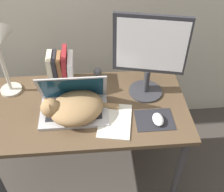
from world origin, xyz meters
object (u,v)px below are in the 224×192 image
(external_monitor, at_px, (150,53))
(laptop, at_px, (74,104))
(computer_mouse, at_px, (158,119))
(desk_lamp, at_px, (3,49))
(book_row, at_px, (61,70))
(cat, at_px, (74,107))
(notepad, at_px, (115,121))
(webcam, at_px, (98,72))

(external_monitor, bearing_deg, laptop, -164.27)
(computer_mouse, bearing_deg, desk_lamp, 159.83)
(laptop, xyz_separation_m, book_row, (-0.07, 0.25, 0.06))
(cat, distance_m, external_monitor, 0.51)
(desk_lamp, distance_m, notepad, 0.72)
(notepad, bearing_deg, cat, 164.34)
(laptop, bearing_deg, webcam, 62.34)
(cat, distance_m, desk_lamp, 0.49)
(cat, distance_m, notepad, 0.24)
(cat, height_order, notepad, cat)
(computer_mouse, bearing_deg, laptop, 164.70)
(cat, xyz_separation_m, external_monitor, (0.43, 0.16, 0.22))
(desk_lamp, bearing_deg, book_row, 15.35)
(laptop, bearing_deg, notepad, -24.68)
(desk_lamp, xyz_separation_m, notepad, (0.58, -0.28, -0.32))
(cat, distance_m, computer_mouse, 0.47)
(cat, bearing_deg, book_row, 105.12)
(desk_lamp, distance_m, webcam, 0.58)
(webcam, bearing_deg, external_monitor, -28.97)
(book_row, bearing_deg, webcam, 7.71)
(laptop, distance_m, desk_lamp, 0.48)
(laptop, distance_m, webcam, 0.32)
(cat, bearing_deg, external_monitor, 20.94)
(desk_lamp, bearing_deg, laptop, -26.05)
(webcam, bearing_deg, computer_mouse, -52.40)
(cat, bearing_deg, computer_mouse, -10.46)
(external_monitor, relative_size, computer_mouse, 5.32)
(laptop, relative_size, book_row, 1.60)
(external_monitor, height_order, desk_lamp, external_monitor)
(book_row, bearing_deg, desk_lamp, -164.65)
(computer_mouse, relative_size, webcam, 1.21)
(laptop, xyz_separation_m, webcam, (0.15, 0.28, 0.00))
(notepad, distance_m, webcam, 0.40)
(external_monitor, bearing_deg, cat, -159.06)
(cat, bearing_deg, webcam, 66.22)
(desk_lamp, relative_size, notepad, 1.65)
(laptop, height_order, cat, laptop)
(laptop, bearing_deg, computer_mouse, -15.30)
(cat, relative_size, webcam, 5.42)
(book_row, relative_size, webcam, 3.00)
(laptop, height_order, book_row, laptop)
(laptop, xyz_separation_m, desk_lamp, (-0.36, 0.17, 0.27))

